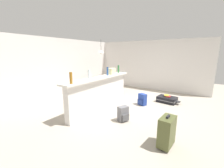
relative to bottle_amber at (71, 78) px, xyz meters
name	(u,v)px	position (x,y,z in m)	size (l,w,h in m)	color
ground_plane	(122,106)	(1.91, -0.39, -1.28)	(13.00, 13.00, 0.05)	#ADA393
wall_back	(65,67)	(1.91, 2.66, -0.01)	(6.60, 0.10, 2.50)	silver
wall_right	(147,65)	(4.96, -0.09, -0.01)	(0.10, 6.00, 2.50)	silver
partition_half_wall	(100,94)	(1.25, 0.08, -0.73)	(2.80, 0.20, 1.06)	silver
bar_countertop	(100,78)	(1.25, 0.08, -0.17)	(2.96, 0.40, 0.05)	white
bottle_amber	(71,78)	(0.00, 0.00, 0.00)	(0.07, 0.07, 0.30)	#9E661E
bottle_clear	(89,74)	(0.84, 0.16, -0.01)	(0.07, 0.07, 0.27)	silver
bottle_blue	(108,71)	(1.65, 0.06, 0.00)	(0.07, 0.07, 0.29)	#284C89
bottle_green	(118,69)	(2.45, 0.11, 0.00)	(0.07, 0.07, 0.30)	#2D6B38
grocery_bag	(112,71)	(1.95, 0.10, -0.04)	(0.26, 0.18, 0.22)	beige
dining_table	(103,78)	(3.15, 1.44, -0.61)	(1.10, 0.80, 0.74)	brown
dining_chair_near_partition	(110,82)	(3.06, 0.92, -0.74)	(0.46, 0.46, 0.93)	black
pendant_lamp	(101,51)	(3.12, 1.50, 0.69)	(0.34, 0.34, 0.67)	black
suitcase_flat_black	(167,99)	(3.23, -1.63, -1.15)	(0.56, 0.85, 0.22)	black
suitcase_upright_olive	(167,131)	(0.42, -2.29, -0.93)	(0.46, 0.27, 0.67)	#51562D
backpack_blue	(142,100)	(2.40, -0.95, -1.05)	(0.31, 0.33, 0.42)	#233D93
backpack_grey	(123,114)	(0.92, -1.00, -1.05)	(0.33, 0.31, 0.42)	slate
book_stack	(167,96)	(3.26, -1.63, -1.01)	(0.26, 0.25, 0.06)	#AD2D2D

